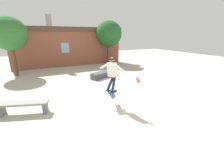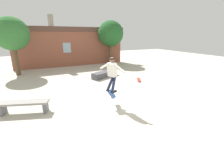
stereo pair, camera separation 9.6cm
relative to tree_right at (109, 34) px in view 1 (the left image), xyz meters
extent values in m
plane|color=beige|center=(-3.63, -8.69, -3.00)|extent=(40.00, 40.00, 0.00)
cube|color=#93513D|center=(-3.63, 0.80, -1.40)|extent=(10.18, 0.40, 3.21)
cube|color=brown|center=(-3.63, 0.80, 0.43)|extent=(10.69, 0.52, 0.44)
cube|color=gray|center=(-5.38, 0.80, 1.13)|extent=(0.44, 0.44, 0.97)
cube|color=#99B7C6|center=(-4.20, 0.59, -1.24)|extent=(0.70, 0.02, 0.90)
cylinder|color=brown|center=(0.00, 0.00, -1.96)|extent=(0.35, 0.35, 2.09)
sphere|color=#235B28|center=(0.00, 0.00, 0.03)|extent=(2.52, 2.52, 2.52)
cylinder|color=brown|center=(-8.16, -1.10, -1.94)|extent=(0.31, 0.31, 2.12)
sphere|color=#337033|center=(-8.16, -1.10, 0.00)|extent=(2.34, 2.34, 2.34)
cube|color=gray|center=(-7.28, -7.81, -2.57)|extent=(1.85, 0.98, 0.08)
cube|color=slate|center=(-8.02, -7.56, -2.80)|extent=(0.23, 0.38, 0.40)
cube|color=slate|center=(-6.54, -8.06, -2.80)|extent=(0.23, 0.38, 0.40)
cube|color=#4C4C51|center=(-2.48, -4.37, -2.79)|extent=(2.17, 1.32, 0.42)
cube|color=#B7B7BC|center=(-2.38, -4.60, -2.59)|extent=(1.98, 0.87, 0.02)
cube|color=silver|center=(-3.98, -8.73, -1.41)|extent=(0.40, 0.43, 0.56)
sphere|color=brown|center=(-3.98, -8.73, -1.02)|extent=(0.28, 0.28, 0.21)
ellipsoid|color=black|center=(-3.98, -8.73, -0.99)|extent=(0.29, 0.29, 0.12)
cylinder|color=#1E2847|center=(-4.01, -8.65, -2.00)|extent=(0.47, 0.18, 0.72)
cube|color=black|center=(-3.99, -8.64, -2.34)|extent=(0.28, 0.20, 0.07)
cylinder|color=#1E2847|center=(-3.94, -8.81, -2.00)|extent=(0.39, 0.36, 0.72)
cube|color=black|center=(-3.92, -8.79, -2.34)|extent=(0.28, 0.20, 0.07)
cylinder|color=silver|center=(-4.14, -8.38, -1.31)|extent=(0.29, 0.52, 0.34)
cylinder|color=silver|center=(-3.82, -9.08, -1.31)|extent=(0.29, 0.52, 0.34)
cube|color=#2D519E|center=(-3.97, -8.73, -2.48)|extent=(0.57, 0.46, 0.66)
cylinder|color=black|center=(-3.77, -8.56, -2.58)|extent=(0.06, 0.08, 0.07)
cylinder|color=black|center=(-3.93, -8.55, -2.69)|extent=(0.06, 0.08, 0.07)
cylinder|color=black|center=(-4.03, -8.83, -2.24)|extent=(0.06, 0.08, 0.07)
cylinder|color=black|center=(-4.19, -8.82, -2.35)|extent=(0.06, 0.08, 0.07)
cube|color=red|center=(-0.79, -6.15, -2.93)|extent=(0.56, 0.80, 0.02)
cylinder|color=silver|center=(-0.83, -6.42, -2.98)|extent=(0.04, 0.05, 0.05)
cylinder|color=silver|center=(-1.00, -6.32, -2.98)|extent=(0.04, 0.05, 0.05)
cylinder|color=silver|center=(-0.58, -5.98, -2.98)|extent=(0.04, 0.05, 0.05)
cylinder|color=silver|center=(-0.76, -5.88, -2.98)|extent=(0.04, 0.05, 0.05)
camera|label=1|loc=(-6.55, -13.93, -0.08)|focal=24.00mm
camera|label=2|loc=(-6.46, -13.97, -0.08)|focal=24.00mm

